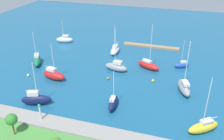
{
  "coord_description": "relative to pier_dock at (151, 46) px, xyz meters",
  "views": [
    {
      "loc": [
        -18.69,
        68.31,
        33.77
      ],
      "look_at": [
        0.0,
        8.3,
        1.5
      ],
      "focal_mm": 39.23,
      "sensor_mm": 36.0,
      "label": 1
    }
  ],
  "objects": [
    {
      "name": "pier_dock",
      "position": [
        0.0,
        0.0,
        0.0
      ],
      "size": [
        20.5,
        2.18,
        0.61
      ],
      "primitive_type": "cube",
      "color": "#997A56",
      "rests_on": "ground"
    },
    {
      "name": "sailboat_white_outer_mooring",
      "position": [
        32.71,
        5.18,
        0.94
      ],
      "size": [
        6.61,
        3.59,
        9.25
      ],
      "rotation": [
        0.0,
        0.0,
        0.24
      ],
      "color": "white",
      "rests_on": "water"
    },
    {
      "name": "harbor_beacon",
      "position": [
        14.74,
        50.72,
        3.38
      ],
      "size": [
        0.56,
        0.56,
        3.73
      ],
      "color": "silver",
      "rests_on": "breakwater"
    },
    {
      "name": "sailboat_gray_along_channel",
      "position": [
        -12.97,
        28.53,
        1.13
      ],
      "size": [
        4.71,
        7.94,
        13.72
      ],
      "rotation": [
        0.0,
        0.0,
        5.04
      ],
      "color": "gray",
      "rests_on": "water"
    },
    {
      "name": "sailboat_red_east_end",
      "position": [
        -2.03,
        18.0,
        0.92
      ],
      "size": [
        7.62,
        5.15,
        13.92
      ],
      "rotation": [
        0.0,
        0.0,
        2.71
      ],
      "color": "red",
      "rests_on": "water"
    },
    {
      "name": "mooring_buoy_orange",
      "position": [
        7.61,
        27.97,
        0.05
      ],
      "size": [
        0.72,
        0.72,
        0.72
      ],
      "primitive_type": "sphere",
      "color": "orange",
      "rests_on": "water"
    },
    {
      "name": "breakwater",
      "position": [
        7.38,
        50.72,
        0.46
      ],
      "size": [
        62.92,
        3.93,
        1.54
      ],
      "primitive_type": "cube",
      "color": "gray",
      "rests_on": "ground"
    },
    {
      "name": "sailboat_green_lone_north",
      "position": [
        32.07,
        25.15,
        1.01
      ],
      "size": [
        5.53,
        7.52,
        10.73
      ],
      "rotation": [
        0.0,
        0.0,
        2.08
      ],
      "color": "#19724C",
      "rests_on": "water"
    },
    {
      "name": "sailboat_red_center_basin",
      "position": [
        22.16,
        32.37,
        1.11
      ],
      "size": [
        7.64,
        3.83,
        10.69
      ],
      "rotation": [
        0.0,
        0.0,
        2.97
      ],
      "color": "red",
      "rests_on": "water"
    },
    {
      "name": "sailboat_navy_far_south",
      "position": [
        2.32,
        40.27,
        0.98
      ],
      "size": [
        1.92,
        6.02,
        9.35
      ],
      "rotation": [
        0.0,
        0.0,
        4.75
      ],
      "color": "#141E4C",
      "rests_on": "water"
    },
    {
      "name": "sailboat_yellow_by_breakwater",
      "position": [
        -17.43,
        42.82,
        0.95
      ],
      "size": [
        6.84,
        5.87,
        12.57
      ],
      "rotation": [
        0.0,
        0.0,
        0.65
      ],
      "color": "yellow",
      "rests_on": "water"
    },
    {
      "name": "sailboat_white_near_pier",
      "position": [
        11.06,
        9.59,
        0.9
      ],
      "size": [
        2.53,
        7.0,
        10.39
      ],
      "rotation": [
        0.0,
        0.0,
        1.58
      ],
      "color": "white",
      "rests_on": "water"
    },
    {
      "name": "mooring_buoy_yellow",
      "position": [
        -4.68,
        25.65,
        0.1
      ],
      "size": [
        0.82,
        0.82,
        0.82
      ],
      "primitive_type": "sphere",
      "color": "yellow",
      "rests_on": "water"
    },
    {
      "name": "park_tree_east",
      "position": [
        17.66,
        55.62,
        4.17
      ],
      "size": [
        2.28,
        2.28,
        4.74
      ],
      "color": "brown",
      "rests_on": "shoreline_park"
    },
    {
      "name": "sailboat_gray_lone_south",
      "position": [
        6.93,
        22.15,
        1.03
      ],
      "size": [
        7.4,
        3.72,
        13.08
      ],
      "rotation": [
        0.0,
        0.0,
        6.11
      ],
      "color": "gray",
      "rests_on": "water"
    },
    {
      "name": "sailboat_blue_west_end",
      "position": [
        -11.74,
        14.33,
        0.64
      ],
      "size": [
        4.83,
        3.28,
        8.84
      ],
      "rotation": [
        0.0,
        0.0,
        0.44
      ],
      "color": "#2347B2",
      "rests_on": "water"
    },
    {
      "name": "water",
      "position": [
        7.38,
        16.62,
        -0.31
      ],
      "size": [
        160.0,
        160.0,
        0.0
      ],
      "primitive_type": "plane",
      "color": "#19567F",
      "rests_on": "ground"
    },
    {
      "name": "sailboat_navy_far_north",
      "position": [
        19.88,
        44.54,
        1.19
      ],
      "size": [
        7.31,
        4.28,
        10.96
      ],
      "rotation": [
        0.0,
        0.0,
        3.49
      ],
      "color": "#141E4C",
      "rests_on": "water"
    },
    {
      "name": "mooring_buoy_white",
      "position": [
        30.06,
        33.19,
        0.08
      ],
      "size": [
        0.78,
        0.78,
        0.78
      ],
      "primitive_type": "sphere",
      "color": "white",
      "rests_on": "water"
    }
  ]
}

